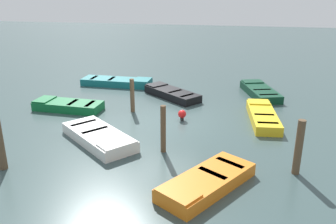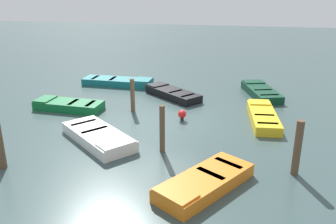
% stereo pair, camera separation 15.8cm
% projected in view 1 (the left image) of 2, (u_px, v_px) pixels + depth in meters
% --- Properties ---
extents(ground_plane, '(80.00, 80.00, 0.00)m').
position_uv_depth(ground_plane, '(168.00, 119.00, 15.63)').
color(ground_plane, '#384C4C').
extents(rowboat_yellow, '(3.61, 1.38, 0.46)m').
position_uv_depth(rowboat_yellow, '(263.00, 116.00, 15.42)').
color(rowboat_yellow, gold).
rests_on(rowboat_yellow, ground_plane).
extents(rowboat_black, '(3.04, 3.35, 0.46)m').
position_uv_depth(rowboat_black, '(172.00, 93.00, 18.67)').
color(rowboat_black, black).
rests_on(rowboat_black, ground_plane).
extents(rowboat_teal, '(1.36, 4.13, 0.46)m').
position_uv_depth(rowboat_teal, '(117.00, 82.00, 20.91)').
color(rowboat_teal, '#14666B').
rests_on(rowboat_teal, ground_plane).
extents(rowboat_white, '(3.33, 3.58, 0.46)m').
position_uv_depth(rowboat_white, '(99.00, 137.00, 13.31)').
color(rowboat_white, silver).
rests_on(rowboat_white, ground_plane).
extents(rowboat_orange, '(3.42, 2.82, 0.46)m').
position_uv_depth(rowboat_orange, '(207.00, 182.00, 10.25)').
color(rowboat_orange, orange).
rests_on(rowboat_orange, ground_plane).
extents(rowboat_green, '(1.34, 3.26, 0.46)m').
position_uv_depth(rowboat_green, '(68.00, 105.00, 16.79)').
color(rowboat_green, '#0F602D').
rests_on(rowboat_green, ground_plane).
extents(rowboat_dark_green, '(3.57, 2.16, 0.46)m').
position_uv_depth(rowboat_dark_green, '(260.00, 91.00, 19.04)').
color(rowboat_dark_green, '#0C3823').
rests_on(rowboat_dark_green, ground_plane).
extents(mooring_piling_near_right, '(0.19, 0.19, 1.73)m').
position_uv_depth(mooring_piling_near_right, '(163.00, 129.00, 12.32)').
color(mooring_piling_near_right, brown).
rests_on(mooring_piling_near_right, ground_plane).
extents(mooring_piling_near_left, '(0.20, 0.20, 1.58)m').
position_uv_depth(mooring_piling_near_left, '(132.00, 96.00, 16.33)').
color(mooring_piling_near_left, brown).
rests_on(mooring_piling_near_left, ground_plane).
extents(mooring_piling_center, '(0.24, 0.24, 1.80)m').
position_uv_depth(mooring_piling_center, '(299.00, 147.00, 10.84)').
color(mooring_piling_center, brown).
rests_on(mooring_piling_center, ground_plane).
extents(marker_buoy, '(0.36, 0.36, 0.48)m').
position_uv_depth(marker_buoy, '(182.00, 114.00, 15.42)').
color(marker_buoy, '#262626').
rests_on(marker_buoy, ground_plane).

